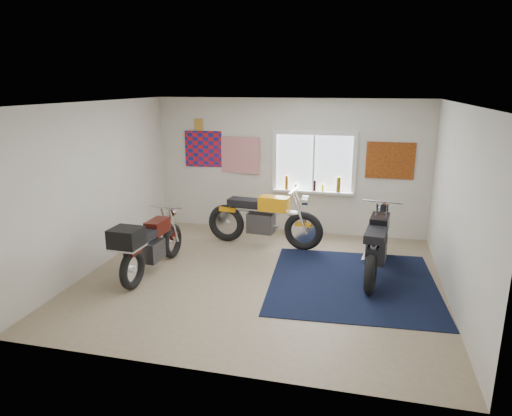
% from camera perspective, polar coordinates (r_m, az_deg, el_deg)
% --- Properties ---
extents(ground, '(5.50, 5.50, 0.00)m').
position_cam_1_polar(ground, '(7.28, 0.65, -8.73)').
color(ground, '#9E896B').
rests_on(ground, ground).
extents(room_shell, '(5.50, 5.50, 5.50)m').
position_cam_1_polar(room_shell, '(6.78, 0.69, 4.03)').
color(room_shell, white).
rests_on(room_shell, ground).
extents(navy_rug, '(2.66, 2.75, 0.01)m').
position_cam_1_polar(navy_rug, '(7.27, 11.97, -9.09)').
color(navy_rug, black).
rests_on(navy_rug, ground).
extents(window_assembly, '(1.66, 0.17, 1.26)m').
position_cam_1_polar(window_assembly, '(9.15, 7.22, 5.12)').
color(window_assembly, white).
rests_on(window_assembly, room_shell).
extents(oil_bottles, '(1.11, 0.09, 0.30)m').
position_cam_1_polar(oil_bottles, '(9.14, 7.63, 2.92)').
color(oil_bottles, '#915715').
rests_on(oil_bottles, window_assembly).
extents(flag_display, '(1.60, 0.10, 1.17)m').
position_cam_1_polar(flag_display, '(9.62, -7.20, 10.30)').
color(flag_display, red).
rests_on(flag_display, room_shell).
extents(triumph_poster, '(0.90, 0.03, 0.70)m').
position_cam_1_polar(triumph_poster, '(9.09, 16.43, 5.71)').
color(triumph_poster, '#A54C14').
rests_on(triumph_poster, room_shell).
extents(yellow_triumph, '(2.26, 0.68, 1.14)m').
position_cam_1_polar(yellow_triumph, '(8.55, 0.93, -1.47)').
color(yellow_triumph, black).
rests_on(yellow_triumph, ground).
extents(black_chrome_bike, '(0.65, 2.14, 1.10)m').
position_cam_1_polar(black_chrome_bike, '(7.48, 14.86, -4.62)').
color(black_chrome_bike, black).
rests_on(black_chrome_bike, navy_rug).
extents(maroon_tourer, '(0.58, 1.93, 0.98)m').
position_cam_1_polar(maroon_tourer, '(7.39, -13.33, -4.52)').
color(maroon_tourer, black).
rests_on(maroon_tourer, ground).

